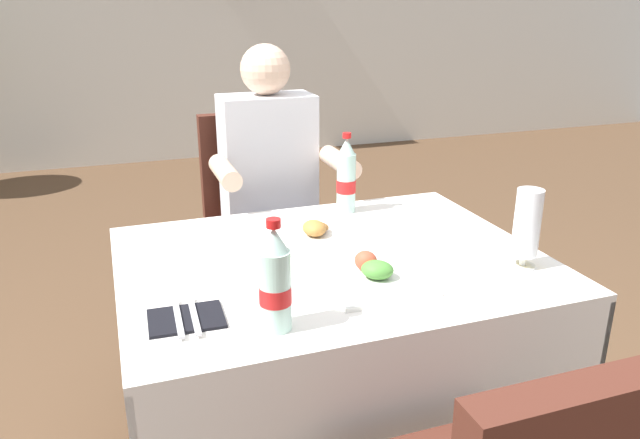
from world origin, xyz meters
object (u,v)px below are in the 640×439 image
Objects in this scene: plate_near_camera at (374,275)px; napkin_cutlery_set at (186,318)px; seated_diner_far at (272,189)px; cola_bottle_primary at (346,178)px; chair_far_diner_seat at (260,219)px; cola_bottle_secondary at (275,282)px; main_dining_table at (331,308)px; plate_far_diner at (317,233)px; beer_glass_left at (527,228)px.

plate_near_camera reaches higher than napkin_cutlery_set.
cola_bottle_primary is at bearing -67.03° from seated_diner_far.
chair_far_diner_seat reaches higher than plate_near_camera.
chair_far_diner_seat is 3.75× the size of cola_bottle_secondary.
cola_bottle_secondary is (-0.28, -1.07, 0.13)m from seated_diner_far.
seated_diner_far is at bearing 87.96° from main_dining_table.
plate_far_diner is 0.29m from cola_bottle_primary.
plate_near_camera reaches higher than main_dining_table.
plate_near_camera is 0.94× the size of cola_bottle_primary.
napkin_cutlery_set is at bearing 179.63° from beer_glass_left.
beer_glass_left is 1.15× the size of napkin_cutlery_set.
seated_diner_far reaches higher than beer_glass_left.
plate_near_camera is 1.34× the size of napkin_cutlery_set.
napkin_cutlery_set is (-0.91, 0.01, -0.11)m from beer_glass_left.
cola_bottle_primary reaches higher than plate_near_camera.
plate_far_diner is (0.01, 0.16, 0.18)m from main_dining_table.
seated_diner_far is 1.07m from napkin_cutlery_set.
chair_far_diner_seat is 1.05m from plate_near_camera.
chair_far_diner_seat is 1.24m from cola_bottle_secondary.
chair_far_diner_seat is 0.77× the size of seated_diner_far.
chair_far_diner_seat is at bearing 113.47° from beer_glass_left.
main_dining_table is at bearing 153.46° from beer_glass_left.
cola_bottle_primary is at bearing 115.47° from beer_glass_left.
chair_far_diner_seat is 1.17m from napkin_cutlery_set.
beer_glass_left is at bearing -65.49° from seated_diner_far.
cola_bottle_secondary is (-0.26, -0.49, 0.10)m from plate_far_diner.
cola_bottle_secondary is at bearing -104.77° from seated_diner_far.
cola_bottle_primary is at bearing 43.25° from napkin_cutlery_set.
napkin_cutlery_set reaches higher than main_dining_table.
plate_far_diner reaches higher than napkin_cutlery_set.
chair_far_diner_seat is 0.60m from cola_bottle_primary.
plate_near_camera is at bearing -104.35° from cola_bottle_primary.
chair_far_diner_seat is 3.78× the size of plate_near_camera.
seated_diner_far reaches higher than chair_far_diner_seat.
seated_diner_far is (0.03, -0.11, 0.16)m from chair_far_diner_seat.
cola_bottle_secondary is at bearing -102.24° from chair_far_diner_seat.
plate_far_diner is at bearing 96.14° from plate_near_camera.
napkin_cutlery_set is at bearing -112.25° from chair_far_diner_seat.
plate_far_diner is (-0.02, -0.58, 0.03)m from seated_diner_far.
cola_bottle_primary is at bearing 75.65° from plate_near_camera.
seated_diner_far is 5.14× the size of plate_far_diner.
main_dining_table is 4.54× the size of cola_bottle_secondary.
main_dining_table is 1.21× the size of chair_far_diner_seat.
plate_near_camera is at bearing -75.79° from main_dining_table.
beer_glass_left is at bearing -64.53° from cola_bottle_primary.
main_dining_table is 0.59m from beer_glass_left.
plate_far_diner is at bearing -131.36° from cola_bottle_primary.
seated_diner_far is 4.87× the size of cola_bottle_secondary.
cola_bottle_primary is (0.19, 0.36, 0.28)m from main_dining_table.
cola_bottle_primary is (-0.28, 0.59, 0.01)m from beer_glass_left.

